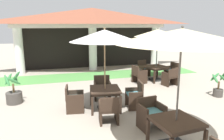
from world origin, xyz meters
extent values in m
plane|color=#9E9384|center=(0.00, 0.00, 0.00)|extent=(60.00, 60.00, 0.00)
cylinder|color=white|center=(-4.30, 8.49, 1.31)|extent=(0.50, 0.50, 2.62)
cylinder|color=white|center=(0.00, 8.49, 1.31)|extent=(0.50, 0.50, 2.62)
cylinder|color=white|center=(4.30, 8.49, 1.31)|extent=(0.50, 0.50, 2.62)
cube|color=white|center=(0.00, 8.49, 2.74)|extent=(9.40, 0.70, 0.24)
pyramid|color=brown|center=(0.00, 8.49, 3.34)|extent=(9.80, 2.89, 0.95)
cube|color=black|center=(0.00, 9.39, 1.31)|extent=(9.20, 0.16, 2.62)
cube|color=#519347|center=(0.00, 6.82, 0.00)|extent=(11.60, 1.93, 0.01)
cube|color=#38281E|center=(0.14, -0.75, 0.68)|extent=(1.07, 1.07, 0.05)
cube|color=#38281E|center=(0.14, -0.75, 0.62)|extent=(0.98, 0.98, 0.07)
cube|color=#38281E|center=(-0.36, -0.34, 0.29)|extent=(0.08, 0.08, 0.58)
cube|color=#38281E|center=(0.54, -0.25, 0.29)|extent=(0.08, 0.08, 0.58)
cylinder|color=#4C4742|center=(0.14, -0.75, 1.28)|extent=(0.04, 0.04, 2.57)
cone|color=beige|center=(0.14, -0.75, 2.60)|extent=(2.90, 2.90, 0.32)
sphere|color=#4C4742|center=(0.14, -0.75, 2.79)|extent=(0.06, 0.06, 0.06)
cube|color=#38281E|center=(0.03, 0.28, 0.43)|extent=(0.67, 0.63, 0.07)
cube|color=teal|center=(0.03, 0.28, 0.49)|extent=(0.62, 0.58, 0.05)
cube|color=#38281E|center=(0.01, 0.54, 0.65)|extent=(0.62, 0.12, 0.37)
cube|color=#38281E|center=(0.32, 0.31, 0.35)|extent=(0.12, 0.57, 0.70)
cube|color=#38281E|center=(-0.25, 0.25, 0.35)|extent=(0.12, 0.57, 0.70)
cube|color=#38281E|center=(0.34, 0.05, 0.20)|extent=(0.06, 0.06, 0.40)
cube|color=#38281E|center=(-0.22, -0.01, 0.20)|extent=(0.06, 0.06, 0.40)
cube|color=#38281E|center=(0.29, 0.56, 0.20)|extent=(0.06, 0.06, 0.40)
cube|color=#38281E|center=(-0.27, 0.50, 0.20)|extent=(0.06, 0.06, 0.40)
cube|color=#38281E|center=(-0.86, 1.96, 0.71)|extent=(1.11, 1.11, 0.05)
cube|color=#38281E|center=(-0.86, 1.96, 0.65)|extent=(1.02, 1.02, 0.08)
cube|color=#38281E|center=(-1.37, 1.57, 0.31)|extent=(0.08, 0.08, 0.61)
cube|color=#38281E|center=(-0.47, 1.44, 0.31)|extent=(0.08, 0.08, 0.61)
cube|color=#38281E|center=(-1.24, 2.47, 0.31)|extent=(0.08, 0.08, 0.61)
cube|color=#38281E|center=(-0.34, 2.34, 0.31)|extent=(0.08, 0.08, 0.61)
cube|color=#2D2D2D|center=(-0.86, 1.96, 0.03)|extent=(0.46, 0.46, 0.07)
cylinder|color=olive|center=(-0.86, 1.96, 1.22)|extent=(0.04, 0.04, 2.45)
cone|color=white|center=(-0.86, 1.96, 2.49)|extent=(2.23, 2.23, 0.38)
sphere|color=olive|center=(-0.86, 1.96, 2.71)|extent=(0.06, 0.06, 0.06)
cube|color=#38281E|center=(0.13, 1.81, 0.43)|extent=(0.57, 0.67, 0.07)
cube|color=teal|center=(0.13, 1.81, 0.49)|extent=(0.52, 0.62, 0.05)
cube|color=#38281E|center=(0.35, 1.78, 0.69)|extent=(0.15, 0.61, 0.46)
cube|color=#38281E|center=(0.09, 1.53, 0.32)|extent=(0.49, 0.13, 0.64)
cube|color=#38281E|center=(0.17, 2.10, 0.32)|extent=(0.49, 0.13, 0.64)
cube|color=#38281E|center=(-0.12, 1.57, 0.20)|extent=(0.06, 0.06, 0.39)
cube|color=#38281E|center=(-0.05, 2.12, 0.20)|extent=(0.06, 0.06, 0.39)
cube|color=#38281E|center=(0.30, 1.51, 0.20)|extent=(0.06, 0.06, 0.39)
cube|color=#38281E|center=(0.38, 2.06, 0.20)|extent=(0.06, 0.06, 0.39)
cube|color=#38281E|center=(-1.84, 2.10, 0.40)|extent=(0.64, 0.64, 0.07)
cube|color=teal|center=(-1.84, 2.10, 0.46)|extent=(0.59, 0.59, 0.05)
cube|color=#38281E|center=(-2.11, 2.13, 0.65)|extent=(0.14, 0.57, 0.42)
cube|color=#38281E|center=(-1.81, 2.36, 0.32)|extent=(0.57, 0.14, 0.64)
cube|color=#38281E|center=(-1.88, 1.84, 0.32)|extent=(0.57, 0.14, 0.64)
cube|color=#38281E|center=(-1.55, 2.31, 0.18)|extent=(0.06, 0.06, 0.37)
cube|color=#38281E|center=(-1.63, 1.81, 0.18)|extent=(0.06, 0.06, 0.37)
cube|color=#38281E|center=(-2.06, 2.39, 0.18)|extent=(0.06, 0.06, 0.37)
cube|color=#38281E|center=(-2.13, 1.88, 0.18)|extent=(0.06, 0.06, 0.37)
cube|color=#38281E|center=(-0.72, 2.94, 0.43)|extent=(0.67, 0.58, 0.07)
cube|color=teal|center=(-0.72, 2.94, 0.49)|extent=(0.62, 0.54, 0.05)
cube|color=#38281E|center=(-0.68, 3.17, 0.68)|extent=(0.61, 0.15, 0.43)
cube|color=#38281E|center=(-0.44, 2.90, 0.34)|extent=(0.13, 0.50, 0.68)
cube|color=#38281E|center=(-1.00, 2.98, 0.34)|extent=(0.13, 0.50, 0.68)
cube|color=#38281E|center=(-0.47, 2.68, 0.20)|extent=(0.06, 0.06, 0.40)
cube|color=#38281E|center=(-1.02, 2.76, 0.20)|extent=(0.06, 0.06, 0.40)
cube|color=#38281E|center=(-0.41, 3.12, 0.20)|extent=(0.06, 0.06, 0.40)
cube|color=#38281E|center=(-0.96, 3.20, 0.20)|extent=(0.06, 0.06, 0.40)
cube|color=#38281E|center=(-1.00, 0.97, 0.41)|extent=(0.60, 0.61, 0.07)
cube|color=teal|center=(-1.00, 0.97, 0.47)|extent=(0.55, 0.56, 0.05)
cube|color=#38281E|center=(-1.03, 0.72, 0.65)|extent=(0.53, 0.13, 0.40)
cube|color=#38281E|center=(-1.24, 1.00, 0.32)|extent=(0.14, 0.54, 0.64)
cube|color=#38281E|center=(-0.76, 0.93, 0.32)|extent=(0.14, 0.54, 0.64)
cube|color=#38281E|center=(-1.20, 1.24, 0.19)|extent=(0.06, 0.06, 0.38)
cube|color=#38281E|center=(-0.73, 1.18, 0.19)|extent=(0.06, 0.06, 0.38)
cube|color=#38281E|center=(-1.27, 0.76, 0.19)|extent=(0.06, 0.06, 0.38)
cube|color=#38281E|center=(-0.80, 0.70, 0.19)|extent=(0.06, 0.06, 0.38)
cube|color=#38281E|center=(2.58, 4.93, 0.72)|extent=(1.20, 1.20, 0.05)
cube|color=#38281E|center=(2.58, 4.93, 0.66)|extent=(1.10, 1.10, 0.08)
cube|color=#38281E|center=(2.21, 4.37, 0.31)|extent=(0.08, 0.08, 0.62)
cube|color=#38281E|center=(3.14, 4.56, 0.31)|extent=(0.08, 0.08, 0.62)
cube|color=#38281E|center=(2.02, 5.30, 0.31)|extent=(0.08, 0.08, 0.62)
cube|color=#38281E|center=(2.95, 5.49, 0.31)|extent=(0.08, 0.08, 0.62)
cube|color=#2D2D2D|center=(2.58, 4.93, 0.05)|extent=(0.55, 0.55, 0.10)
cylinder|color=#4C4742|center=(2.58, 4.93, 1.19)|extent=(0.05, 0.05, 2.38)
cone|color=beige|center=(2.58, 4.93, 2.41)|extent=(2.34, 2.34, 0.37)
sphere|color=#4C4742|center=(2.58, 4.93, 2.63)|extent=(0.06, 0.06, 0.06)
cube|color=#38281E|center=(3.58, 5.14, 0.40)|extent=(0.61, 0.68, 0.07)
cube|color=teal|center=(3.58, 5.14, 0.46)|extent=(0.56, 0.63, 0.05)
cube|color=#38281E|center=(3.81, 5.18, 0.64)|extent=(0.18, 0.59, 0.41)
cube|color=#38281E|center=(3.64, 4.87, 0.31)|extent=(0.50, 0.16, 0.62)
cube|color=#38281E|center=(3.52, 5.41, 0.31)|extent=(0.50, 0.16, 0.62)
cube|color=#38281E|center=(3.42, 4.83, 0.18)|extent=(0.07, 0.07, 0.36)
cube|color=#38281E|center=(3.31, 5.36, 0.18)|extent=(0.07, 0.07, 0.36)
cube|color=#38281E|center=(3.85, 4.92, 0.18)|extent=(0.07, 0.07, 0.36)
cube|color=#38281E|center=(3.74, 5.45, 0.18)|extent=(0.07, 0.07, 0.36)
cube|color=#38281E|center=(1.58, 4.72, 0.42)|extent=(0.66, 0.66, 0.07)
cube|color=teal|center=(1.58, 4.72, 0.48)|extent=(0.60, 0.61, 0.05)
cube|color=#38281E|center=(1.33, 4.67, 0.67)|extent=(0.17, 0.56, 0.42)
cube|color=#38281E|center=(1.53, 4.98, 0.33)|extent=(0.56, 0.17, 0.67)
cube|color=#38281E|center=(1.63, 4.47, 0.33)|extent=(0.56, 0.17, 0.67)
cube|color=#38281E|center=(1.77, 5.02, 0.19)|extent=(0.07, 0.07, 0.39)
cube|color=#38281E|center=(1.88, 4.53, 0.19)|extent=(0.07, 0.07, 0.39)
cube|color=#38281E|center=(1.28, 4.92, 0.19)|extent=(0.07, 0.07, 0.39)
cube|color=#38281E|center=(1.39, 4.42, 0.19)|extent=(0.07, 0.07, 0.39)
cube|color=#38281E|center=(2.79, 3.93, 0.42)|extent=(0.68, 0.60, 0.07)
cube|color=teal|center=(2.79, 3.93, 0.48)|extent=(0.63, 0.55, 0.05)
cube|color=#38281E|center=(2.83, 3.71, 0.64)|extent=(0.60, 0.18, 0.38)
cube|color=#38281E|center=(2.51, 3.87, 0.33)|extent=(0.16, 0.49, 0.65)
cube|color=#38281E|center=(3.06, 3.99, 0.33)|extent=(0.16, 0.49, 0.65)
cube|color=#38281E|center=(2.48, 4.09, 0.19)|extent=(0.07, 0.07, 0.38)
cube|color=#38281E|center=(3.01, 4.20, 0.19)|extent=(0.07, 0.07, 0.38)
cube|color=#38281E|center=(2.57, 3.66, 0.19)|extent=(0.07, 0.07, 0.38)
cube|color=#38281E|center=(3.10, 3.77, 0.19)|extent=(0.07, 0.07, 0.38)
cube|color=#38281E|center=(2.37, 5.93, 0.42)|extent=(0.63, 0.58, 0.07)
cube|color=teal|center=(2.37, 5.93, 0.48)|extent=(0.58, 0.54, 0.05)
cube|color=#38281E|center=(2.33, 6.15, 0.67)|extent=(0.54, 0.17, 0.42)
cube|color=#38281E|center=(2.62, 5.98, 0.32)|extent=(0.16, 0.49, 0.64)
cube|color=#38281E|center=(2.13, 5.88, 0.32)|extent=(0.16, 0.49, 0.64)
cube|color=#38281E|center=(2.65, 5.77, 0.19)|extent=(0.07, 0.07, 0.39)
cube|color=#38281E|center=(2.18, 5.67, 0.19)|extent=(0.07, 0.07, 0.39)
cube|color=#38281E|center=(2.57, 6.19, 0.19)|extent=(0.07, 0.07, 0.39)
cube|color=#38281E|center=(2.09, 6.09, 0.19)|extent=(0.07, 0.07, 0.39)
cylinder|color=#47423D|center=(-3.91, 3.41, 0.21)|extent=(0.56, 0.56, 0.41)
cylinder|color=brown|center=(-3.91, 3.41, 0.58)|extent=(0.07, 0.07, 0.32)
ellipsoid|color=#387F42|center=(-3.80, 3.42, 0.88)|extent=(0.11, 0.30, 0.35)
ellipsoid|color=#387F42|center=(-3.83, 3.58, 0.95)|extent=(0.44, 0.29, 0.49)
ellipsoid|color=#387F42|center=(-4.06, 3.51, 0.90)|extent=(0.31, 0.42, 0.41)
ellipsoid|color=#387F42|center=(-4.08, 3.32, 0.90)|extent=(0.30, 0.44, 0.41)
ellipsoid|color=#387F42|center=(-3.83, 3.24, 0.87)|extent=(0.45, 0.28, 0.36)
cylinder|color=#47423D|center=(3.81, 1.98, 0.15)|extent=(0.37, 0.37, 0.31)
cylinder|color=brown|center=(3.81, 1.98, 0.46)|extent=(0.07, 0.07, 0.31)
ellipsoid|color=#387F42|center=(3.97, 1.97, 0.85)|extent=(0.14, 0.42, 0.52)
ellipsoid|color=#387F42|center=(3.78, 2.20, 0.76)|extent=(0.50, 0.17, 0.37)
ellipsoid|color=#387F42|center=(3.62, 2.01, 0.75)|extent=(0.15, 0.44, 0.35)
ellipsoid|color=#387F42|center=(3.80, 1.77, 0.79)|extent=(0.50, 0.12, 0.42)
camera|label=1|loc=(-2.51, -4.68, 2.84)|focal=34.17mm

